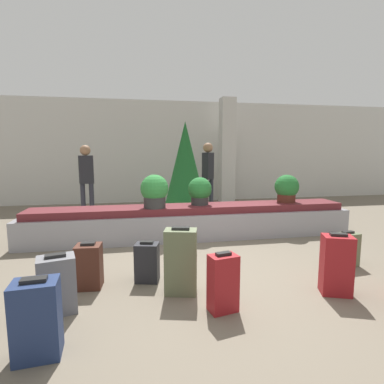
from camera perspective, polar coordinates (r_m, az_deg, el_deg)
ground_plane at (r=4.09m, az=4.70°, el=-15.31°), size 18.00×18.00×0.00m
back_wall at (r=9.71m, az=-4.66°, el=7.62°), size 18.00×0.06×3.20m
carousel at (r=5.64m, az=-0.00°, el=-5.72°), size 6.04×0.77×0.61m
pillar at (r=9.27m, az=6.67°, el=7.60°), size 0.43×0.43×3.20m
suitcase_0 at (r=3.38m, az=-24.30°, el=-15.76°), size 0.40×0.33×0.60m
suitcase_1 at (r=3.82m, az=-19.02°, el=-13.18°), size 0.30×0.27×0.55m
suitcase_2 at (r=3.14m, az=5.93°, el=-16.85°), size 0.31×0.24×0.61m
suitcase_3 at (r=2.78m, az=-27.47°, el=-20.70°), size 0.36×0.28×0.64m
suitcase_4 at (r=3.81m, az=25.81°, el=-12.37°), size 0.38×0.32×0.70m
suitcase_5 at (r=3.83m, az=-8.55°, el=-13.08°), size 0.32×0.27×0.51m
suitcase_6 at (r=4.80m, az=27.40°, el=-9.65°), size 0.33×0.22×0.50m
suitcase_7 at (r=3.45m, az=-2.15°, el=-13.08°), size 0.40×0.30×0.77m
potted_plant_0 at (r=6.19m, az=17.58°, el=0.65°), size 0.47×0.47×0.54m
potted_plant_1 at (r=5.33m, az=-7.15°, el=0.15°), size 0.49×0.49×0.59m
potted_plant_2 at (r=5.61m, az=1.49°, el=0.21°), size 0.44×0.44×0.52m
traveler_0 at (r=7.60m, az=-19.49°, el=3.17°), size 0.36×0.26×1.76m
traveler_1 at (r=7.97m, az=3.03°, el=4.20°), size 0.31×0.36×1.84m
decorated_tree at (r=7.06m, az=-1.29°, el=4.73°), size 1.06×1.06×2.30m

